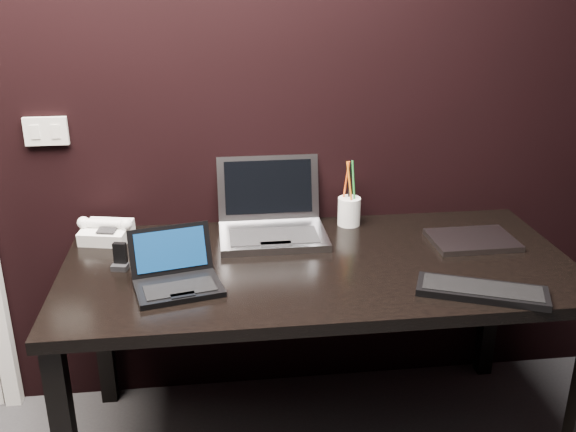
{
  "coord_description": "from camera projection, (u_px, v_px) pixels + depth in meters",
  "views": [
    {
      "loc": [
        -0.04,
        -0.52,
        1.66
      ],
      "look_at": [
        0.19,
        1.35,
        0.93
      ],
      "focal_mm": 40.0,
      "sensor_mm": 36.0,
      "label": 1
    }
  ],
  "objects": [
    {
      "name": "wall_back",
      "position": [
        220.0,
        76.0,
        2.28
      ],
      "size": [
        4.0,
        0.0,
        4.0
      ],
      "primitive_type": "plane",
      "rotation": [
        1.57,
        0.0,
        0.0
      ],
      "color": "black",
      "rests_on": "ground"
    },
    {
      "name": "wall_switch",
      "position": [
        46.0,
        131.0,
        2.26
      ],
      "size": [
        0.15,
        0.02,
        0.1
      ],
      "color": "silver",
      "rests_on": "wall_back"
    },
    {
      "name": "desk",
      "position": [
        319.0,
        282.0,
        2.17
      ],
      "size": [
        1.7,
        0.8,
        0.74
      ],
      "color": "black",
      "rests_on": "ground"
    },
    {
      "name": "netbook",
      "position": [
        176.0,
        277.0,
        1.97
      ],
      "size": [
        0.3,
        0.28,
        0.16
      ],
      "color": "black",
      "rests_on": "desk"
    },
    {
      "name": "silver_laptop",
      "position": [
        272.0,
        222.0,
        2.34
      ],
      "size": [
        0.38,
        0.34,
        0.26
      ],
      "color": "#9E9FA4",
      "rests_on": "desk"
    },
    {
      "name": "ext_keyboard",
      "position": [
        482.0,
        291.0,
        1.93
      ],
      "size": [
        0.4,
        0.27,
        0.02
      ],
      "color": "black",
      "rests_on": "desk"
    },
    {
      "name": "closed_laptop",
      "position": [
        472.0,
        240.0,
        2.29
      ],
      "size": [
        0.3,
        0.22,
        0.02
      ],
      "color": "#9E9EA3",
      "rests_on": "desk"
    },
    {
      "name": "desk_phone",
      "position": [
        106.0,
        231.0,
        2.3
      ],
      "size": [
        0.21,
        0.18,
        0.1
      ],
      "color": "white",
      "rests_on": "desk"
    },
    {
      "name": "mobile_phone",
      "position": [
        120.0,
        259.0,
        2.09
      ],
      "size": [
        0.06,
        0.05,
        0.09
      ],
      "color": "black",
      "rests_on": "desk"
    },
    {
      "name": "pen_cup",
      "position": [
        349.0,
        210.0,
        2.44
      ],
      "size": [
        0.1,
        0.1,
        0.25
      ],
      "color": "white",
      "rests_on": "desk"
    }
  ]
}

